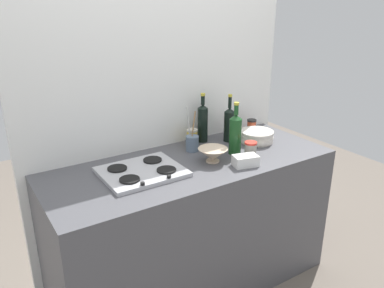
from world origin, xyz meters
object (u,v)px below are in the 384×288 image
object	(u,v)px
condiment_jar_front	(251,126)
stovetop_hob	(142,172)
butter_dish	(245,161)
wine_bottle_leftmost	(229,124)
utensil_crock	(192,142)
plate_stack	(257,136)
wine_bottle_mid_left	(203,122)
wine_bottle_mid_right	(235,133)
condiment_jar_spare	(192,137)
condiment_jar_rear	(250,150)
mixing_bowl	(213,154)

from	to	relation	value
condiment_jar_front	stovetop_hob	bearing A→B (deg)	-168.29
butter_dish	wine_bottle_leftmost	bearing A→B (deg)	65.48
utensil_crock	condiment_jar_front	bearing A→B (deg)	6.00
butter_dish	plate_stack	bearing A→B (deg)	39.86
stovetop_hob	wine_bottle_leftmost	xyz separation A→B (m)	(0.75, 0.17, 0.11)
wine_bottle_mid_left	butter_dish	world-z (taller)	wine_bottle_mid_left
plate_stack	wine_bottle_mid_left	xyz separation A→B (m)	(-0.31, 0.21, 0.10)
wine_bottle_mid_right	condiment_jar_front	distance (m)	0.44
butter_dish	utensil_crock	bearing A→B (deg)	109.80
stovetop_hob	condiment_jar_spare	distance (m)	0.55
stovetop_hob	condiment_jar_front	bearing A→B (deg)	11.71
wine_bottle_leftmost	condiment_jar_spare	xyz separation A→B (m)	(-0.26, 0.07, -0.07)
plate_stack	utensil_crock	distance (m)	0.48
butter_dish	condiment_jar_rear	world-z (taller)	condiment_jar_rear
wine_bottle_leftmost	utensil_crock	bearing A→B (deg)	-176.55
stovetop_hob	utensil_crock	xyz separation A→B (m)	(0.44, 0.15, 0.04)
mixing_bowl	condiment_jar_front	bearing A→B (deg)	27.05
mixing_bowl	condiment_jar_rear	world-z (taller)	condiment_jar_rear
wine_bottle_mid_left	butter_dish	bearing A→B (deg)	-92.41
butter_dish	condiment_jar_spare	world-z (taller)	condiment_jar_spare
plate_stack	wine_bottle_leftmost	bearing A→B (deg)	140.28
condiment_jar_rear	condiment_jar_spare	world-z (taller)	condiment_jar_spare
mixing_bowl	condiment_jar_rear	size ratio (longest dim) A/B	1.74
wine_bottle_mid_left	condiment_jar_front	distance (m)	0.41
condiment_jar_front	wine_bottle_mid_left	bearing A→B (deg)	172.76
stovetop_hob	condiment_jar_rear	size ratio (longest dim) A/B	4.32
plate_stack	mixing_bowl	world-z (taller)	mixing_bowl
wine_bottle_mid_right	condiment_jar_spare	size ratio (longest dim) A/B	3.05
stovetop_hob	butter_dish	world-z (taller)	butter_dish
condiment_jar_rear	condiment_jar_front	bearing A→B (deg)	48.44
plate_stack	wine_bottle_mid_left	distance (m)	0.39
mixing_bowl	butter_dish	world-z (taller)	mixing_bowl
condiment_jar_spare	utensil_crock	bearing A→B (deg)	-122.33
condiment_jar_rear	mixing_bowl	bearing A→B (deg)	162.18
wine_bottle_mid_left	condiment_jar_rear	size ratio (longest dim) A/B	3.25
wine_bottle_mid_left	condiment_jar_spare	distance (m)	0.13
butter_dish	utensil_crock	size ratio (longest dim) A/B	0.49
plate_stack	wine_bottle_mid_right	distance (m)	0.29
wine_bottle_mid_right	condiment_jar_front	size ratio (longest dim) A/B	3.25
wine_bottle_mid_right	butter_dish	size ratio (longest dim) A/B	2.33
condiment_jar_front	mixing_bowl	bearing A→B (deg)	-152.95
mixing_bowl	butter_dish	bearing A→B (deg)	-50.34
wine_bottle_leftmost	mixing_bowl	size ratio (longest dim) A/B	1.81
butter_dish	condiment_jar_front	size ratio (longest dim) A/B	1.39
wine_bottle_leftmost	condiment_jar_rear	bearing A→B (deg)	-103.32
wine_bottle_mid_left	condiment_jar_rear	xyz separation A→B (m)	(0.09, -0.41, -0.09)
butter_dish	wine_bottle_mid_right	bearing A→B (deg)	70.02
mixing_bowl	condiment_jar_front	world-z (taller)	condiment_jar_front
utensil_crock	condiment_jar_spare	size ratio (longest dim) A/B	2.70
wine_bottle_mid_left	condiment_jar_spare	size ratio (longest dim) A/B	3.08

